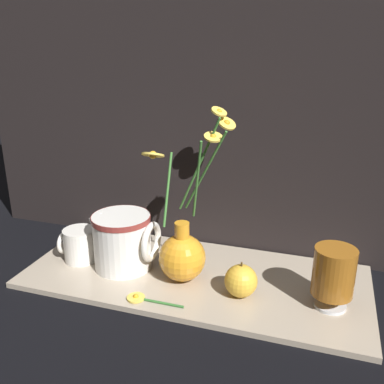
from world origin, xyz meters
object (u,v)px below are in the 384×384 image
(vase_with_flowers, at_px, (183,252))
(ceramic_pitcher, at_px, (123,239))
(orange_fruit, at_px, (241,281))
(yellow_mug, at_px, (79,245))
(tea_glass, at_px, (334,273))

(vase_with_flowers, height_order, ceramic_pitcher, vase_with_flowers)
(vase_with_flowers, distance_m, ceramic_pitcher, 0.14)
(orange_fruit, bearing_deg, yellow_mug, 175.48)
(vase_with_flowers, height_order, yellow_mug, vase_with_flowers)
(yellow_mug, xyz_separation_m, orange_fruit, (0.39, -0.03, -0.01))
(orange_fruit, bearing_deg, ceramic_pitcher, 172.94)
(yellow_mug, relative_size, tea_glass, 0.69)
(ceramic_pitcher, bearing_deg, orange_fruit, -7.06)
(ceramic_pitcher, distance_m, orange_fruit, 0.28)
(yellow_mug, distance_m, tea_glass, 0.56)
(tea_glass, height_order, orange_fruit, tea_glass)
(ceramic_pitcher, bearing_deg, tea_glass, -2.29)
(vase_with_flowers, bearing_deg, ceramic_pitcher, 177.00)
(yellow_mug, distance_m, orange_fruit, 0.39)
(vase_with_flowers, relative_size, ceramic_pitcher, 2.30)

